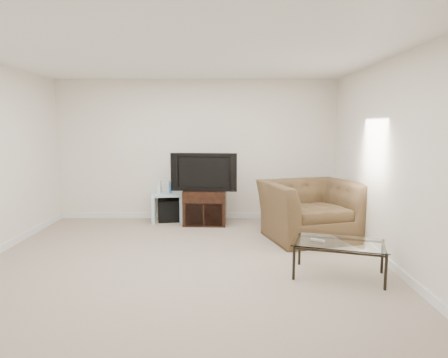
{
  "coord_description": "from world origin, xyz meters",
  "views": [
    {
      "loc": [
        0.52,
        -4.68,
        1.7
      ],
      "look_at": [
        0.5,
        1.2,
        0.9
      ],
      "focal_mm": 32.0,
      "sensor_mm": 36.0,
      "label": 1
    }
  ],
  "objects_px": {
    "subwoofer": "(169,210)",
    "coffee_table": "(339,259)",
    "tv_stand": "(205,207)",
    "side_table": "(167,207)",
    "recliner": "(310,200)",
    "television": "(205,171)"
  },
  "relations": [
    {
      "from": "subwoofer",
      "to": "coffee_table",
      "type": "relative_size",
      "value": 0.39
    },
    {
      "from": "tv_stand",
      "to": "side_table",
      "type": "bearing_deg",
      "value": 163.61
    },
    {
      "from": "recliner",
      "to": "television",
      "type": "bearing_deg",
      "value": 137.27
    },
    {
      "from": "television",
      "to": "tv_stand",
      "type": "bearing_deg",
      "value": 92.78
    },
    {
      "from": "side_table",
      "to": "subwoofer",
      "type": "xyz_separation_m",
      "value": [
        0.03,
        0.03,
        -0.07
      ]
    },
    {
      "from": "television",
      "to": "side_table",
      "type": "relative_size",
      "value": 1.94
    },
    {
      "from": "recliner",
      "to": "coffee_table",
      "type": "distance_m",
      "value": 1.6
    },
    {
      "from": "tv_stand",
      "to": "coffee_table",
      "type": "distance_m",
      "value": 2.91
    },
    {
      "from": "tv_stand",
      "to": "recliner",
      "type": "xyz_separation_m",
      "value": [
        1.62,
        -0.85,
        0.28
      ]
    },
    {
      "from": "tv_stand",
      "to": "side_table",
      "type": "xyz_separation_m",
      "value": [
        -0.69,
        0.23,
        -0.04
      ]
    },
    {
      "from": "coffee_table",
      "to": "television",
      "type": "bearing_deg",
      "value": 124.46
    },
    {
      "from": "recliner",
      "to": "side_table",
      "type": "bearing_deg",
      "value": 139.01
    },
    {
      "from": "subwoofer",
      "to": "coffee_table",
      "type": "xyz_separation_m",
      "value": [
        2.29,
        -2.66,
        0.02
      ]
    },
    {
      "from": "tv_stand",
      "to": "coffee_table",
      "type": "bearing_deg",
      "value": -53.75
    },
    {
      "from": "tv_stand",
      "to": "recliner",
      "type": "height_order",
      "value": "recliner"
    },
    {
      "from": "side_table",
      "to": "coffee_table",
      "type": "relative_size",
      "value": 0.53
    },
    {
      "from": "tv_stand",
      "to": "television",
      "type": "relative_size",
      "value": 0.69
    },
    {
      "from": "side_table",
      "to": "subwoofer",
      "type": "bearing_deg",
      "value": 41.38
    },
    {
      "from": "tv_stand",
      "to": "side_table",
      "type": "distance_m",
      "value": 0.73
    },
    {
      "from": "tv_stand",
      "to": "television",
      "type": "xyz_separation_m",
      "value": [
        -0.0,
        -0.03,
        0.62
      ]
    },
    {
      "from": "side_table",
      "to": "recliner",
      "type": "bearing_deg",
      "value": -25.1
    },
    {
      "from": "tv_stand",
      "to": "side_table",
      "type": "height_order",
      "value": "tv_stand"
    }
  ]
}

